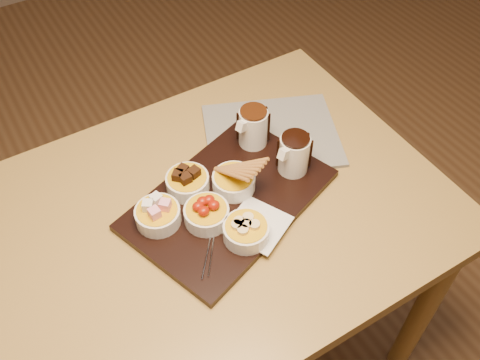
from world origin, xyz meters
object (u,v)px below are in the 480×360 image
bowl_strawberries (207,215)px  newspaper (272,135)px  serving_board (229,200)px  pitcher_dark_chocolate (294,154)px  pitcher_milk_chocolate (253,128)px  dining_table (189,245)px

bowl_strawberries → newspaper: (0.28, 0.16, -0.03)m
bowl_strawberries → serving_board: bearing=22.8°
pitcher_dark_chocolate → pitcher_milk_chocolate: (-0.03, 0.13, 0.00)m
serving_board → newspaper: (0.20, 0.13, -0.00)m
dining_table → pitcher_milk_chocolate: bearing=25.2°
dining_table → newspaper: 0.35m
serving_board → pitcher_dark_chocolate: pitcher_dark_chocolate is taller
pitcher_dark_chocolate → pitcher_milk_chocolate: bearing=85.6°
bowl_strawberries → newspaper: bearing=30.2°
pitcher_milk_chocolate → pitcher_dark_chocolate: bearing=-94.4°
dining_table → pitcher_milk_chocolate: size_ratio=12.26×
dining_table → bowl_strawberries: size_ratio=12.00×
serving_board → bowl_strawberries: 0.08m
pitcher_milk_chocolate → serving_board: bearing=-158.2°
dining_table → newspaper: bearing=21.9°
bowl_strawberries → pitcher_dark_chocolate: (0.25, 0.03, 0.03)m
bowl_strawberries → newspaper: bowl_strawberries is taller
serving_board → bowl_strawberries: (-0.07, -0.03, 0.03)m
bowl_strawberries → pitcher_dark_chocolate: size_ratio=1.02×
serving_board → newspaper: size_ratio=1.37×
bowl_strawberries → pitcher_dark_chocolate: 0.25m
dining_table → pitcher_dark_chocolate: pitcher_dark_chocolate is taller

